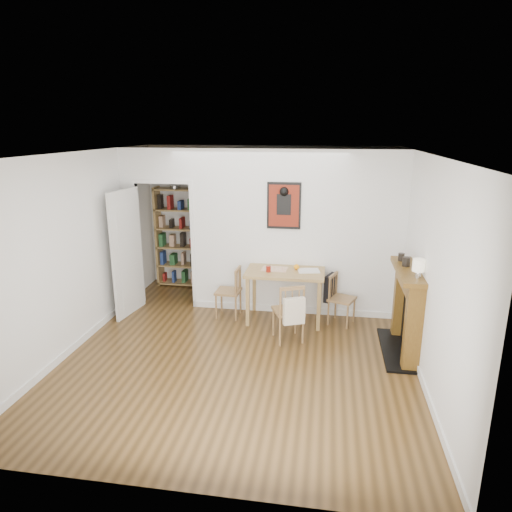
% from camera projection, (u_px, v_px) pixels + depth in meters
% --- Properties ---
extents(ground, '(5.20, 5.20, 0.00)m').
position_uv_depth(ground, '(243.00, 348.00, 6.23)').
color(ground, brown).
rests_on(ground, ground).
extents(room_shell, '(5.20, 5.20, 5.20)m').
position_uv_depth(room_shell, '(264.00, 234.00, 7.14)').
color(room_shell, silver).
rests_on(room_shell, ground).
extents(dining_table, '(1.19, 0.75, 0.81)m').
position_uv_depth(dining_table, '(285.00, 277.00, 6.96)').
color(dining_table, '#9D7B49').
rests_on(dining_table, ground).
extents(chair_left, '(0.42, 0.42, 0.82)m').
position_uv_depth(chair_left, '(228.00, 292.00, 7.17)').
color(chair_left, '#A1774B').
rests_on(chair_left, ground).
extents(chair_right, '(0.54, 0.51, 0.78)m').
position_uv_depth(chair_right, '(341.00, 298.00, 6.91)').
color(chair_right, '#A1774B').
rests_on(chair_right, ground).
extents(chair_front, '(0.56, 0.59, 0.86)m').
position_uv_depth(chair_front, '(288.00, 311.00, 6.35)').
color(chair_front, '#A1774B').
rests_on(chair_front, ground).
extents(bookshelf, '(0.78, 0.31, 1.86)m').
position_uv_depth(bookshelf, '(178.00, 238.00, 8.52)').
color(bookshelf, '#9D7B49').
rests_on(bookshelf, ground).
extents(fireplace, '(0.45, 1.25, 1.16)m').
position_uv_depth(fireplace, '(408.00, 308.00, 5.98)').
color(fireplace, brown).
rests_on(fireplace, ground).
extents(red_glass, '(0.07, 0.07, 0.09)m').
position_uv_depth(red_glass, '(268.00, 269.00, 6.85)').
color(red_glass, maroon).
rests_on(red_glass, dining_table).
extents(orange_fruit, '(0.09, 0.09, 0.09)m').
position_uv_depth(orange_fruit, '(297.00, 267.00, 6.96)').
color(orange_fruit, orange).
rests_on(orange_fruit, dining_table).
extents(placemat, '(0.40, 0.31, 0.00)m').
position_uv_depth(placemat, '(275.00, 269.00, 7.00)').
color(placemat, beige).
rests_on(placemat, dining_table).
extents(notebook, '(0.36, 0.29, 0.02)m').
position_uv_depth(notebook, '(309.00, 271.00, 6.89)').
color(notebook, silver).
rests_on(notebook, dining_table).
extents(mantel_lamp, '(0.15, 0.15, 0.23)m').
position_uv_depth(mantel_lamp, '(419.00, 266.00, 5.45)').
color(mantel_lamp, silver).
rests_on(mantel_lamp, fireplace).
extents(ceramic_jar_a, '(0.10, 0.10, 0.12)m').
position_uv_depth(ceramic_jar_a, '(406.00, 262.00, 5.93)').
color(ceramic_jar_a, black).
rests_on(ceramic_jar_a, fireplace).
extents(ceramic_jar_b, '(0.08, 0.08, 0.11)m').
position_uv_depth(ceramic_jar_b, '(401.00, 257.00, 6.17)').
color(ceramic_jar_b, black).
rests_on(ceramic_jar_b, fireplace).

